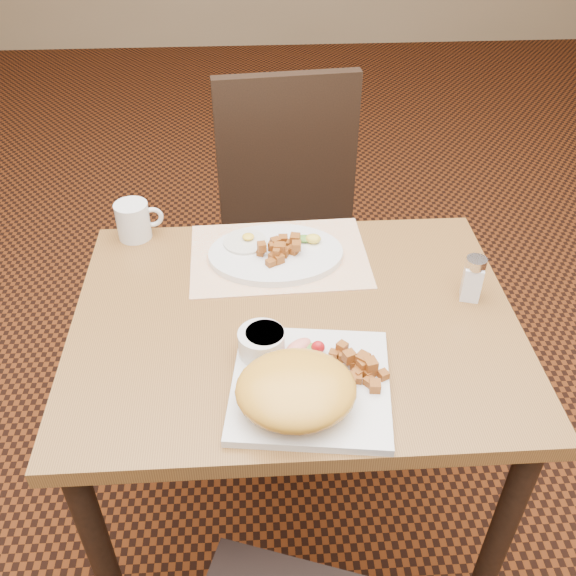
# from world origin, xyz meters

# --- Properties ---
(ground) EXTENTS (8.00, 8.00, 0.00)m
(ground) POSITION_xyz_m (0.00, 0.00, 0.00)
(ground) COLOR black
(ground) RESTS_ON ground
(table) EXTENTS (0.90, 0.70, 0.75)m
(table) POSITION_xyz_m (0.00, 0.00, 0.64)
(table) COLOR brown
(table) RESTS_ON ground
(chair_far) EXTENTS (0.46, 0.47, 0.97)m
(chair_far) POSITION_xyz_m (0.04, 0.65, 0.54)
(chair_far) COLOR black
(chair_far) RESTS_ON ground
(placemat) EXTENTS (0.41, 0.29, 0.00)m
(placemat) POSITION_xyz_m (-0.02, 0.21, 0.75)
(placemat) COLOR white
(placemat) RESTS_ON table
(plate_square) EXTENTS (0.31, 0.31, 0.02)m
(plate_square) POSITION_xyz_m (0.01, -0.19, 0.76)
(plate_square) COLOR silver
(plate_square) RESTS_ON table
(plate_oval) EXTENTS (0.31, 0.23, 0.02)m
(plate_oval) POSITION_xyz_m (-0.03, 0.21, 0.76)
(plate_oval) COLOR silver
(plate_oval) RESTS_ON placemat
(hollandaise_mound) EXTENTS (0.21, 0.18, 0.08)m
(hollandaise_mound) POSITION_xyz_m (-0.02, -0.24, 0.80)
(hollandaise_mound) COLOR gold
(hollandaise_mound) RESTS_ON plate_square
(ramekin) EXTENTS (0.09, 0.09, 0.05)m
(ramekin) POSITION_xyz_m (-0.07, -0.11, 0.79)
(ramekin) COLOR silver
(ramekin) RESTS_ON plate_square
(garnish_sq) EXTENTS (0.08, 0.06, 0.03)m
(garnish_sq) POSITION_xyz_m (0.01, -0.11, 0.78)
(garnish_sq) COLOR #387223
(garnish_sq) RESTS_ON plate_square
(fried_egg) EXTENTS (0.10, 0.10, 0.02)m
(fried_egg) POSITION_xyz_m (-0.10, 0.25, 0.77)
(fried_egg) COLOR white
(fried_egg) RESTS_ON plate_oval
(garnish_ov) EXTENTS (0.06, 0.04, 0.02)m
(garnish_ov) POSITION_xyz_m (0.05, 0.24, 0.78)
(garnish_ov) COLOR #387223
(garnish_ov) RESTS_ON plate_oval
(salt_shaker) EXTENTS (0.05, 0.05, 0.10)m
(salt_shaker) POSITION_xyz_m (0.37, 0.04, 0.80)
(salt_shaker) COLOR white
(salt_shaker) RESTS_ON table
(coffee_mug) EXTENTS (0.11, 0.08, 0.09)m
(coffee_mug) POSITION_xyz_m (-0.36, 0.32, 0.79)
(coffee_mug) COLOR silver
(coffee_mug) RESTS_ON table
(home_fries_sq) EXTENTS (0.12, 0.11, 0.04)m
(home_fries_sq) POSITION_xyz_m (0.10, -0.18, 0.78)
(home_fries_sq) COLOR #9B5219
(home_fries_sq) RESTS_ON plate_square
(home_fries_ov) EXTENTS (0.10, 0.11, 0.04)m
(home_fries_ov) POSITION_xyz_m (-0.02, 0.20, 0.78)
(home_fries_ov) COLOR #9B5219
(home_fries_ov) RESTS_ON plate_oval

